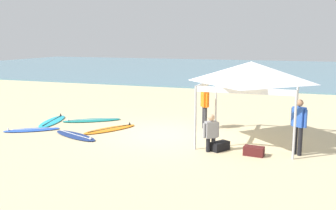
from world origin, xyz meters
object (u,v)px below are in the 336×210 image
(surfboard_teal, at_px, (92,120))
(person_grey, at_px, (211,131))
(person_blue, at_px, (299,123))
(surfboard_navy, at_px, (75,136))
(gear_bag_near_tent, at_px, (254,151))
(gear_bag_by_pole, at_px, (220,146))
(surfboard_blue, at_px, (32,130))
(surfboard_cyan, at_px, (52,121))
(person_orange, at_px, (205,104))
(surfboard_orange, at_px, (110,129))
(canopy_tent, at_px, (251,72))

(surfboard_teal, xyz_separation_m, person_grey, (5.85, -2.63, 0.62))
(surfboard_teal, height_order, person_blue, person_blue)
(surfboard_navy, relative_size, gear_bag_near_tent, 3.82)
(gear_bag_by_pole, bearing_deg, surfboard_teal, 158.47)
(surfboard_blue, height_order, person_blue, person_blue)
(surfboard_navy, height_order, surfboard_cyan, same)
(surfboard_blue, xyz_separation_m, person_blue, (9.68, 0.23, 0.95))
(surfboard_teal, relative_size, gear_bag_near_tent, 4.04)
(surfboard_navy, relative_size, surfboard_teal, 0.94)
(person_orange, bearing_deg, surfboard_orange, -157.16)
(canopy_tent, height_order, surfboard_blue, canopy_tent)
(person_grey, bearing_deg, person_orange, 107.89)
(surfboard_orange, bearing_deg, surfboard_cyan, 171.89)
(surfboard_teal, xyz_separation_m, person_orange, (4.92, 0.26, 0.95))
(surfboard_navy, distance_m, surfboard_teal, 2.61)
(canopy_tent, bearing_deg, person_orange, 144.96)
(surfboard_blue, xyz_separation_m, person_orange, (6.19, 2.56, 0.95))
(canopy_tent, height_order, surfboard_orange, canopy_tent)
(surfboard_cyan, relative_size, gear_bag_near_tent, 4.17)
(surfboard_blue, relative_size, person_grey, 1.69)
(surfboard_orange, xyz_separation_m, person_grey, (4.33, -1.46, 0.62))
(person_orange, distance_m, gear_bag_by_pole, 3.04)
(person_orange, bearing_deg, surfboard_teal, -176.97)
(person_grey, height_order, gear_bag_near_tent, person_grey)
(surfboard_teal, bearing_deg, surfboard_orange, -37.48)
(surfboard_cyan, bearing_deg, person_grey, -14.46)
(gear_bag_near_tent, bearing_deg, person_blue, 23.11)
(surfboard_cyan, height_order, gear_bag_by_pole, gear_bag_by_pole)
(surfboard_cyan, distance_m, gear_bag_near_tent, 8.84)
(surfboard_blue, bearing_deg, gear_bag_near_tent, -1.97)
(person_orange, height_order, gear_bag_near_tent, person_orange)
(canopy_tent, bearing_deg, person_grey, -121.73)
(person_orange, distance_m, person_grey, 3.06)
(canopy_tent, xyz_separation_m, gear_bag_by_pole, (-0.71, -1.34, -2.25))
(person_orange, xyz_separation_m, person_blue, (3.49, -2.32, 0.00))
(person_grey, xyz_separation_m, gear_bag_by_pole, (0.25, 0.22, -0.52))
(person_blue, height_order, person_grey, person_blue)
(surfboard_orange, height_order, person_orange, person_orange)
(surfboard_orange, height_order, surfboard_teal, same)
(canopy_tent, xyz_separation_m, surfboard_navy, (-6.00, -1.41, -2.35))
(surfboard_cyan, height_order, gear_bag_near_tent, gear_bag_near_tent)
(surfboard_teal, relative_size, person_grey, 2.02)
(canopy_tent, relative_size, gear_bag_by_pole, 5.17)
(person_blue, relative_size, gear_bag_near_tent, 2.85)
(surfboard_navy, relative_size, person_grey, 1.91)
(surfboard_cyan, distance_m, person_blue, 10.01)
(surfboard_blue, bearing_deg, gear_bag_by_pole, -0.87)
(gear_bag_by_pole, bearing_deg, person_grey, -138.34)
(surfboard_cyan, height_order, surfboard_blue, same)
(person_grey, relative_size, gear_bag_by_pole, 2.00)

